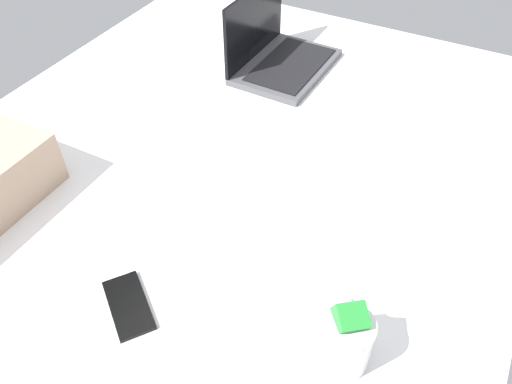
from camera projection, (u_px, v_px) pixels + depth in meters
bed_mattress at (220, 197)px, 130.38cm from camera, size 180.00×140.00×18.00cm
laptop at (278, 54)px, 155.16cm from camera, size 33.53×23.77×23.00cm
snack_cup at (346, 339)px, 85.01cm from camera, size 9.57×9.08×14.37cm
cell_phone at (129, 305)px, 96.37cm from camera, size 13.86×15.27×0.80cm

